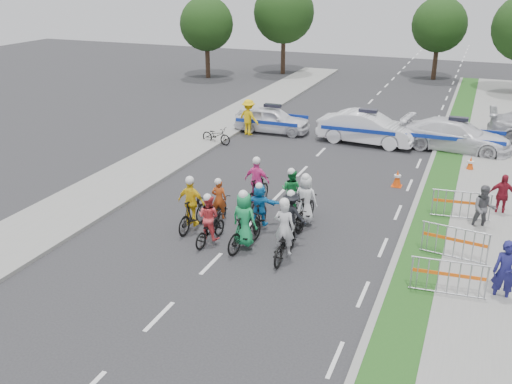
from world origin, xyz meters
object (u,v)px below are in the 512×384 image
at_px(rider_0, 285,239).
at_px(tree_3, 284,13).
at_px(rider_4, 291,221).
at_px(rider_9, 257,187).
at_px(spectator_2, 502,195).
at_px(barrier_2, 461,206).
at_px(cone_0, 397,178).
at_px(tree_0, 207,24).
at_px(police_car_1, 367,128).
at_px(spectator_1, 484,209).
at_px(rider_6, 220,208).
at_px(marshal_hiviz, 249,117).
at_px(tree_4, 439,25).
at_px(rider_2, 209,224).
at_px(rider_7, 305,205).
at_px(police_car_2, 456,136).
at_px(rider_8, 291,197).
at_px(rider_3, 192,209).
at_px(spectator_0, 505,272).
at_px(rider_5, 260,209).
at_px(barrier_0, 448,280).
at_px(cone_1, 470,164).
at_px(police_car_0, 272,120).
at_px(parked_bike, 216,135).
at_px(rider_1, 244,226).

distance_m(rider_0, tree_3, 32.98).
bearing_deg(rider_4, rider_9, -38.18).
bearing_deg(spectator_2, barrier_2, -147.68).
xyz_separation_m(rider_9, cone_0, (4.49, 4.03, -0.41)).
height_order(spectator_2, tree_0, tree_0).
relative_size(police_car_1, tree_3, 0.66).
bearing_deg(spectator_1, rider_6, -171.24).
relative_size(rider_0, marshal_hiviz, 1.07).
relative_size(rider_6, tree_4, 0.27).
distance_m(spectator_2, barrier_2, 1.64).
bearing_deg(rider_2, rider_7, -129.32).
height_order(rider_0, police_car_2, rider_0).
distance_m(rider_2, rider_8, 3.56).
height_order(rider_3, tree_3, tree_3).
bearing_deg(rider_2, rider_8, -113.15).
height_order(rider_0, rider_7, rider_0).
bearing_deg(police_car_1, rider_2, 174.28).
bearing_deg(spectator_0, spectator_2, 89.85).
bearing_deg(rider_6, rider_5, 169.33).
distance_m(rider_0, rider_5, 2.24).
relative_size(police_car_1, tree_4, 0.77).
bearing_deg(rider_5, police_car_2, -121.08).
bearing_deg(rider_9, barrier_0, 154.58).
distance_m(rider_7, cone_1, 9.42).
bearing_deg(police_car_1, police_car_0, 92.30).
relative_size(rider_5, rider_9, 0.87).
height_order(cone_0, parked_bike, parked_bike).
bearing_deg(rider_0, police_car_1, -90.41).
bearing_deg(barrier_2, rider_3, -153.75).
relative_size(barrier_2, cone_1, 2.86).
height_order(rider_2, spectator_1, rider_2).
distance_m(barrier_2, cone_0, 3.70).
distance_m(spectator_1, cone_0, 4.62).
bearing_deg(police_car_0, spectator_1, -133.10).
height_order(rider_1, rider_9, rider_1).
bearing_deg(spectator_1, rider_8, -178.89).
bearing_deg(rider_8, barrier_0, 154.74).
distance_m(barrier_2, tree_3, 30.65).
bearing_deg(police_car_0, rider_9, -166.12).
height_order(rider_9, spectator_1, rider_9).
relative_size(rider_7, rider_9, 0.98).
xyz_separation_m(rider_7, cone_0, (2.35, 4.97, -0.40)).
height_order(rider_1, rider_8, rider_1).
bearing_deg(cone_1, rider_5, -125.64).
xyz_separation_m(rider_6, police_car_0, (-2.40, 11.68, 0.13)).
relative_size(police_car_1, police_car_2, 0.94).
distance_m(rider_4, tree_0, 30.25).
distance_m(rider_2, cone_0, 8.84).
distance_m(rider_8, barrier_2, 5.89).
bearing_deg(tree_3, police_car_1, -58.85).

